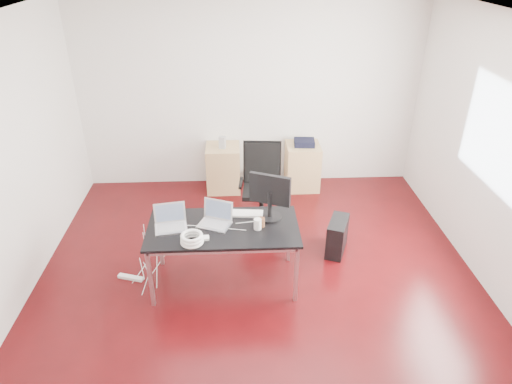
{
  "coord_description": "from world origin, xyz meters",
  "views": [
    {
      "loc": [
        -0.22,
        -4.02,
        3.38
      ],
      "look_at": [
        0.0,
        0.55,
        0.85
      ],
      "focal_mm": 32.0,
      "sensor_mm": 36.0,
      "label": 1
    }
  ],
  "objects_px": {
    "filing_cabinet_left": "(223,168)",
    "filing_cabinet_right": "(302,166)",
    "desk": "(223,231)",
    "pc_tower": "(337,236)",
    "office_chair": "(262,181)"
  },
  "relations": [
    {
      "from": "desk",
      "to": "filing_cabinet_right",
      "type": "distance_m",
      "value": 2.52
    },
    {
      "from": "filing_cabinet_left",
      "to": "pc_tower",
      "type": "height_order",
      "value": "filing_cabinet_left"
    },
    {
      "from": "pc_tower",
      "to": "office_chair",
      "type": "bearing_deg",
      "value": 161.25
    },
    {
      "from": "desk",
      "to": "filing_cabinet_left",
      "type": "bearing_deg",
      "value": 91.08
    },
    {
      "from": "desk",
      "to": "filing_cabinet_left",
      "type": "relative_size",
      "value": 2.29
    },
    {
      "from": "filing_cabinet_left",
      "to": "office_chair",
      "type": "bearing_deg",
      "value": -60.82
    },
    {
      "from": "office_chair",
      "to": "filing_cabinet_left",
      "type": "distance_m",
      "value": 1.11
    },
    {
      "from": "office_chair",
      "to": "filing_cabinet_left",
      "type": "xyz_separation_m",
      "value": [
        -0.53,
        0.94,
        -0.26
      ]
    },
    {
      "from": "desk",
      "to": "filing_cabinet_right",
      "type": "relative_size",
      "value": 2.29
    },
    {
      "from": "filing_cabinet_left",
      "to": "filing_cabinet_right",
      "type": "height_order",
      "value": "same"
    },
    {
      "from": "desk",
      "to": "pc_tower",
      "type": "distance_m",
      "value": 1.53
    },
    {
      "from": "office_chair",
      "to": "pc_tower",
      "type": "bearing_deg",
      "value": -35.67
    },
    {
      "from": "pc_tower",
      "to": "desk",
      "type": "bearing_deg",
      "value": -137.74
    },
    {
      "from": "desk",
      "to": "filing_cabinet_right",
      "type": "bearing_deg",
      "value": 62.18
    },
    {
      "from": "desk",
      "to": "office_chair",
      "type": "relative_size",
      "value": 1.48
    }
  ]
}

